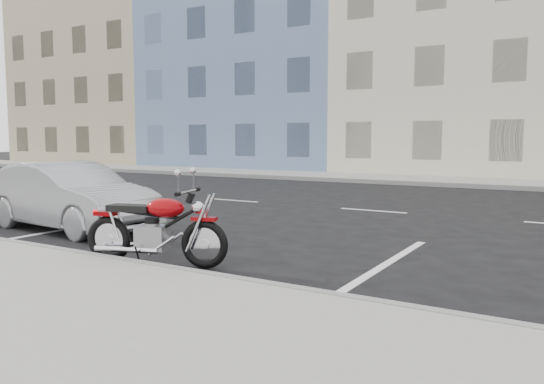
% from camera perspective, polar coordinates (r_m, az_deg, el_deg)
% --- Properties ---
extents(ground, '(120.00, 120.00, 0.00)m').
position_cam_1_polar(ground, '(12.05, 19.79, -2.58)').
color(ground, black).
rests_on(ground, ground).
extents(sidewalk_far, '(80.00, 3.40, 0.15)m').
position_cam_1_polar(sidewalk_far, '(21.73, 11.31, 1.45)').
color(sidewalk_far, gray).
rests_on(sidewalk_far, ground).
extents(curb_near, '(80.00, 0.12, 0.16)m').
position_cam_1_polar(curb_near, '(8.81, -25.74, -5.28)').
color(curb_near, gray).
rests_on(curb_near, ground).
extents(curb_far, '(80.00, 0.12, 0.16)m').
position_cam_1_polar(curb_far, '(20.14, 9.68, 1.16)').
color(curb_far, gray).
rests_on(curb_far, ground).
extents(bldg_far_west, '(12.00, 12.00, 12.00)m').
position_cam_1_polar(bldg_far_west, '(40.03, -14.55, 11.82)').
color(bldg_far_west, tan).
rests_on(bldg_far_west, ground).
extents(bldg_blue, '(12.00, 12.00, 13.00)m').
position_cam_1_polar(bldg_blue, '(32.75, 0.81, 14.27)').
color(bldg_blue, '#6079A1').
rests_on(bldg_blue, ground).
extents(bldg_cream, '(12.00, 12.00, 11.50)m').
position_cam_1_polar(bldg_cream, '(28.63, 22.70, 13.54)').
color(bldg_cream, beige).
rests_on(bldg_cream, ground).
extents(motorcycle, '(1.98, 0.86, 1.02)m').
position_cam_1_polar(motorcycle, '(6.90, -7.08, -4.45)').
color(motorcycle, black).
rests_on(motorcycle, ground).
extents(sedan_silver, '(3.89, 1.64, 1.25)m').
position_cam_1_polar(sedan_silver, '(10.44, -20.99, -0.41)').
color(sedan_silver, '#9C9FA3').
rests_on(sedan_silver, ground).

